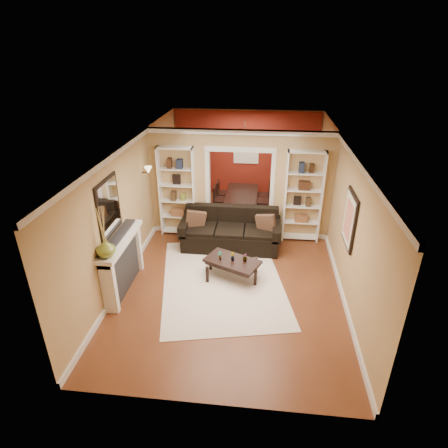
# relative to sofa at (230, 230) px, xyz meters

# --- Properties ---
(floor) EXTENTS (8.00, 8.00, 0.00)m
(floor) POSITION_rel_sofa_xyz_m (0.16, -0.45, -0.47)
(floor) COLOR brown
(floor) RESTS_ON ground
(ceiling) EXTENTS (8.00, 8.00, 0.00)m
(ceiling) POSITION_rel_sofa_xyz_m (0.16, -0.45, 2.23)
(ceiling) COLOR white
(ceiling) RESTS_ON ground
(wall_back) EXTENTS (8.00, 0.00, 8.00)m
(wall_back) POSITION_rel_sofa_xyz_m (0.16, 3.55, 0.88)
(wall_back) COLOR tan
(wall_back) RESTS_ON ground
(wall_front) EXTENTS (8.00, 0.00, 8.00)m
(wall_front) POSITION_rel_sofa_xyz_m (0.16, -4.45, 0.88)
(wall_front) COLOR tan
(wall_front) RESTS_ON ground
(wall_left) EXTENTS (0.00, 8.00, 8.00)m
(wall_left) POSITION_rel_sofa_xyz_m (-2.09, -0.45, 0.88)
(wall_left) COLOR tan
(wall_left) RESTS_ON ground
(wall_right) EXTENTS (0.00, 8.00, 8.00)m
(wall_right) POSITION_rel_sofa_xyz_m (2.41, -0.45, 0.88)
(wall_right) COLOR tan
(wall_right) RESTS_ON ground
(partition_wall) EXTENTS (4.50, 0.15, 2.70)m
(partition_wall) POSITION_rel_sofa_xyz_m (0.16, 0.75, 0.88)
(partition_wall) COLOR tan
(partition_wall) RESTS_ON floor
(red_back_panel) EXTENTS (4.44, 0.04, 2.64)m
(red_back_panel) POSITION_rel_sofa_xyz_m (0.16, 3.52, 0.85)
(red_back_panel) COLOR maroon
(red_back_panel) RESTS_ON floor
(dining_window) EXTENTS (0.78, 0.03, 0.98)m
(dining_window) POSITION_rel_sofa_xyz_m (0.16, 3.48, 1.08)
(dining_window) COLOR #8CA5CC
(dining_window) RESTS_ON wall_back
(area_rug) EXTENTS (3.10, 3.85, 0.01)m
(area_rug) POSITION_rel_sofa_xyz_m (-0.03, -1.44, -0.46)
(area_rug) COLOR white
(area_rug) RESTS_ON floor
(sofa) EXTENTS (2.39, 1.03, 0.93)m
(sofa) POSITION_rel_sofa_xyz_m (0.00, 0.00, 0.00)
(sofa) COLOR black
(sofa) RESTS_ON floor
(pillow_left) EXTENTS (0.49, 0.27, 0.47)m
(pillow_left) POSITION_rel_sofa_xyz_m (-0.85, -0.02, 0.22)
(pillow_left) COLOR brown
(pillow_left) RESTS_ON sofa
(pillow_right) EXTENTS (0.48, 0.28, 0.46)m
(pillow_right) POSITION_rel_sofa_xyz_m (0.85, -0.02, 0.22)
(pillow_right) COLOR brown
(pillow_right) RESTS_ON sofa
(coffee_table) EXTENTS (1.27, 1.02, 0.42)m
(coffee_table) POSITION_rel_sofa_xyz_m (0.17, -1.31, -0.25)
(coffee_table) COLOR black
(coffee_table) RESTS_ON floor
(plant_left) EXTENTS (0.12, 0.11, 0.19)m
(plant_left) POSITION_rel_sofa_xyz_m (-0.10, -1.31, 0.05)
(plant_left) COLOR #336626
(plant_left) RESTS_ON coffee_table
(plant_center) EXTENTS (0.12, 0.12, 0.18)m
(plant_center) POSITION_rel_sofa_xyz_m (0.17, -1.31, 0.05)
(plant_center) COLOR #336626
(plant_center) RESTS_ON coffee_table
(plant_right) EXTENTS (0.11, 0.11, 0.18)m
(plant_right) POSITION_rel_sofa_xyz_m (0.43, -1.31, 0.05)
(plant_right) COLOR #336626
(plant_right) RESTS_ON coffee_table
(bookshelf_left) EXTENTS (0.90, 0.30, 2.30)m
(bookshelf_left) POSITION_rel_sofa_xyz_m (-1.39, 0.58, 0.68)
(bookshelf_left) COLOR white
(bookshelf_left) RESTS_ON floor
(bookshelf_right) EXTENTS (0.90, 0.30, 2.30)m
(bookshelf_right) POSITION_rel_sofa_xyz_m (1.71, 0.58, 0.68)
(bookshelf_right) COLOR white
(bookshelf_right) RESTS_ON floor
(fireplace) EXTENTS (0.32, 1.70, 1.16)m
(fireplace) POSITION_rel_sofa_xyz_m (-1.93, -1.95, 0.11)
(fireplace) COLOR white
(fireplace) RESTS_ON floor
(vase) EXTENTS (0.39, 0.39, 0.34)m
(vase) POSITION_rel_sofa_xyz_m (-1.93, -2.61, 0.86)
(vase) COLOR olive
(vase) RESTS_ON fireplace
(mirror) EXTENTS (0.03, 0.95, 1.10)m
(mirror) POSITION_rel_sofa_xyz_m (-2.07, -1.95, 1.33)
(mirror) COLOR silver
(mirror) RESTS_ON wall_left
(wall_sconce) EXTENTS (0.18, 0.18, 0.22)m
(wall_sconce) POSITION_rel_sofa_xyz_m (-1.99, 0.10, 1.36)
(wall_sconce) COLOR #FFE0A5
(wall_sconce) RESTS_ON wall_left
(framed_art) EXTENTS (0.04, 0.85, 1.05)m
(framed_art) POSITION_rel_sofa_xyz_m (2.37, -1.45, 1.08)
(framed_art) COLOR black
(framed_art) RESTS_ON wall_right
(dining_table) EXTENTS (1.63, 0.91, 0.57)m
(dining_table) POSITION_rel_sofa_xyz_m (0.16, 2.17, -0.18)
(dining_table) COLOR black
(dining_table) RESTS_ON floor
(dining_chair_nw) EXTENTS (0.55, 0.55, 0.89)m
(dining_chair_nw) POSITION_rel_sofa_xyz_m (-0.39, 1.87, -0.02)
(dining_chair_nw) COLOR black
(dining_chair_nw) RESTS_ON floor
(dining_chair_ne) EXTENTS (0.57, 0.57, 0.91)m
(dining_chair_ne) POSITION_rel_sofa_xyz_m (0.71, 1.87, -0.01)
(dining_chair_ne) COLOR black
(dining_chair_ne) RESTS_ON floor
(dining_chair_sw) EXTENTS (0.52, 0.52, 0.81)m
(dining_chair_sw) POSITION_rel_sofa_xyz_m (-0.39, 2.47, -0.06)
(dining_chair_sw) COLOR black
(dining_chair_sw) RESTS_ON floor
(dining_chair_se) EXTENTS (0.40, 0.40, 0.81)m
(dining_chair_se) POSITION_rel_sofa_xyz_m (0.71, 2.47, -0.06)
(dining_chair_se) COLOR black
(dining_chair_se) RESTS_ON floor
(chandelier) EXTENTS (0.50, 0.50, 0.30)m
(chandelier) POSITION_rel_sofa_xyz_m (0.16, 2.25, 1.55)
(chandelier) COLOR #382719
(chandelier) RESTS_ON ceiling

